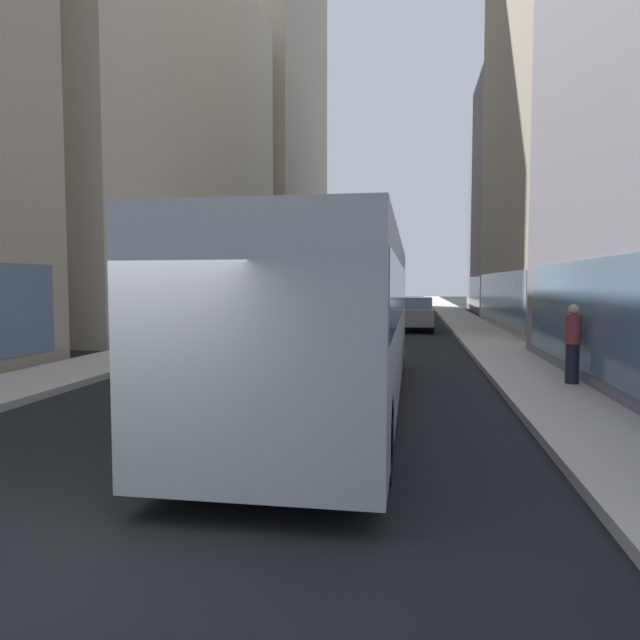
{
  "coord_description": "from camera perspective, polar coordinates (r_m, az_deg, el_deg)",
  "views": [
    {
      "loc": [
        2.68,
        -4.48,
        2.29
      ],
      "look_at": [
        0.48,
        9.08,
        1.4
      ],
      "focal_mm": 31.96,
      "sensor_mm": 36.0,
      "label": 1
    }
  ],
  "objects": [
    {
      "name": "car_grey_wagon",
      "position": [
        27.76,
        9.46,
        0.63
      ],
      "size": [
        1.71,
        4.14,
        1.62
      ],
      "color": "slate",
      "rests_on": "ground"
    },
    {
      "name": "building_left_far",
      "position": [
        58.19,
        -6.07,
        20.42
      ],
      "size": [
        9.85,
        21.44,
        38.09
      ],
      "color": "#A0937F",
      "rests_on": "ground"
    },
    {
      "name": "car_red_coupe",
      "position": [
        52.54,
        4.99,
        2.1
      ],
      "size": [
        1.74,
        4.03,
        1.62
      ],
      "color": "red",
      "rests_on": "ground"
    },
    {
      "name": "box_truck",
      "position": [
        22.53,
        -4.86,
        2.11
      ],
      "size": [
        2.3,
        7.5,
        3.05
      ],
      "color": "#19519E",
      "rests_on": "ground"
    },
    {
      "name": "sidewalk_left",
      "position": [
        40.42,
        -2.76,
        0.57
      ],
      "size": [
        2.4,
        110.0,
        0.15
      ],
      "primitive_type": "cube",
      "color": "#ADA89E",
      "rests_on": "ground"
    },
    {
      "name": "pedestrian_in_coat",
      "position": [
        13.26,
        23.99,
        -2.15
      ],
      "size": [
        0.34,
        0.34,
        1.69
      ],
      "color": "#1E1E2D",
      "rests_on": "sidewalk_right"
    },
    {
      "name": "dalmatian_dog",
      "position": [
        7.19,
        -17.75,
        -10.8
      ],
      "size": [
        0.22,
        0.96,
        0.72
      ],
      "color": "white",
      "rests_on": "ground"
    },
    {
      "name": "building_left_mid",
      "position": [
        33.79,
        -17.43,
        17.16
      ],
      "size": [
        8.84,
        23.48,
        20.5
      ],
      "color": "#B2A893",
      "rests_on": "ground"
    },
    {
      "name": "car_silver_sedan",
      "position": [
        48.23,
        4.61,
        1.96
      ],
      "size": [
        1.75,
        3.98,
        1.62
      ],
      "color": "#B7BABF",
      "rests_on": "ground"
    },
    {
      "name": "transit_bus",
      "position": [
        10.71,
        1.26,
        0.96
      ],
      "size": [
        2.78,
        11.53,
        3.05
      ],
      "color": "#999EA3",
      "rests_on": "ground"
    },
    {
      "name": "car_yellow_taxi",
      "position": [
        40.81,
        7.14,
        1.63
      ],
      "size": [
        1.79,
        4.51,
        1.62
      ],
      "color": "yellow",
      "rests_on": "ground"
    },
    {
      "name": "ground_plane",
      "position": [
        39.64,
        5.33,
        0.39
      ],
      "size": [
        120.0,
        120.0,
        0.0
      ],
      "primitive_type": "plane",
      "color": "black"
    },
    {
      "name": "car_white_van",
      "position": [
        41.46,
        3.85,
        1.68
      ],
      "size": [
        1.79,
        4.67,
        1.62
      ],
      "color": "silver",
      "rests_on": "ground"
    },
    {
      "name": "sidewalk_right",
      "position": [
        39.66,
        13.57,
        0.41
      ],
      "size": [
        2.4,
        110.0,
        0.15
      ],
      "primitive_type": "cube",
      "color": "#ADA89E",
      "rests_on": "ground"
    },
    {
      "name": "building_right_far",
      "position": [
        48.06,
        20.63,
        11.87
      ],
      "size": [
        8.48,
        15.56,
        18.61
      ],
      "color": "slate",
      "rests_on": "ground"
    }
  ]
}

